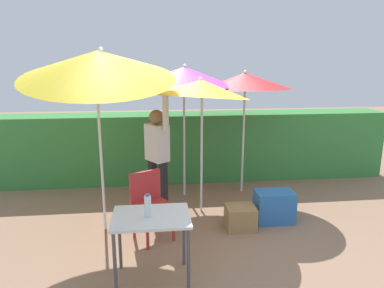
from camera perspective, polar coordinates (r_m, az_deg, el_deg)
name	(u,v)px	position (r m, az deg, el deg)	size (l,w,h in m)	color
ground_plane	(194,221)	(5.26, 0.38, -12.51)	(24.00, 24.00, 0.00)	#937056
hedge_row	(183,147)	(6.86, -1.54, -0.43)	(8.00, 0.70, 1.31)	#38843D
umbrella_rainbow	(98,65)	(4.64, -15.07, 12.45)	(1.99, 2.01, 2.66)	silver
umbrella_orange	(184,76)	(5.77, -1.27, 11.13)	(1.61, 1.61, 2.27)	silver
umbrella_yellow	(201,89)	(5.12, 1.50, 9.00)	(1.48, 1.48, 2.15)	silver
umbrella_navy	(245,81)	(6.03, 8.69, 10.15)	(1.53, 1.54, 2.15)	silver
person_vendor	(157,153)	(5.32, -5.71, -1.50)	(0.39, 0.50, 1.88)	black
chair_plastic	(150,201)	(4.65, -6.86, -9.30)	(0.60, 0.60, 0.89)	#B72D2D
cooler_box	(274,206)	(5.30, 13.29, -9.92)	(0.55, 0.35, 0.46)	#2D6BB7
crate_cardboard	(240,217)	(5.03, 7.95, -11.83)	(0.41, 0.35, 0.33)	#9E7A4C
folding_table	(151,224)	(3.72, -6.67, -12.87)	(0.80, 0.60, 0.75)	#4C4C51
bottle_water	(148,206)	(3.63, -7.25, -10.00)	(0.07, 0.07, 0.24)	silver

